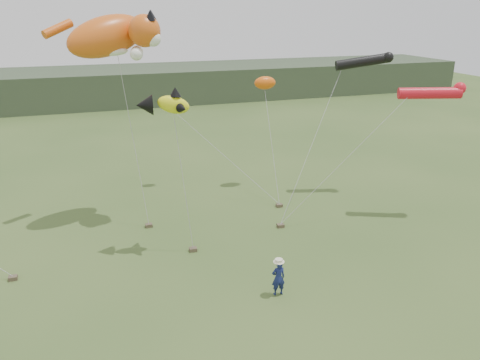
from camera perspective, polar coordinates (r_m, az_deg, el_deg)
name	(u,v)px	position (r m, az deg, el deg)	size (l,w,h in m)	color
ground	(246,288)	(20.03, 0.70, -12.97)	(120.00, 120.00, 0.00)	#385123
headland	(104,87)	(61.25, -16.28, 10.85)	(90.00, 13.00, 4.00)	#2D3D28
festival_attendant	(278,278)	(19.26, 4.70, -11.81)	(0.56, 0.37, 1.54)	#151E51
sandbag_anchors	(192,234)	(24.23, -5.91, -6.58)	(14.30, 3.95, 0.18)	brown
cat_kite	(115,36)	(25.03, -14.97, 16.64)	(5.64, 3.45, 2.80)	#DA5B16
fish_kite	(163,104)	(21.05, -9.38, 9.11)	(2.44, 1.60, 1.32)	yellow
tube_kites	(400,76)	(28.11, 18.91, 11.91)	(4.74, 6.07, 2.12)	black
misc_kites	(230,91)	(29.68, -1.25, 10.83)	(6.71, 2.34, 2.19)	#E65A0D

